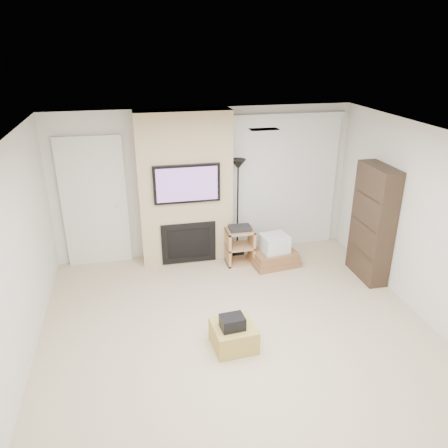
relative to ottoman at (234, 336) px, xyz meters
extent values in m
cube|color=#C9B38F|center=(0.13, -0.07, -0.15)|extent=(5.00, 5.50, 0.00)
cube|color=white|center=(0.13, -0.07, 2.35)|extent=(5.00, 5.50, 0.00)
cube|color=silver|center=(0.13, 2.68, 1.10)|extent=(5.00, 0.00, 2.50)
cube|color=silver|center=(-2.37, -0.07, 1.10)|extent=(0.00, 5.50, 2.50)
cube|color=silver|center=(2.63, -0.07, 1.10)|extent=(0.00, 5.50, 2.50)
cube|color=silver|center=(0.53, 0.73, 2.35)|extent=(0.35, 0.18, 0.01)
cube|color=#AF9445|center=(0.00, 0.00, 0.00)|extent=(0.54, 0.54, 0.30)
cube|color=black|center=(-0.03, -0.04, 0.23)|extent=(0.30, 0.24, 0.16)
cube|color=tan|center=(-0.22, 2.48, 1.10)|extent=(1.50, 0.40, 2.50)
cube|color=black|center=(-0.22, 2.25, 1.25)|extent=(1.05, 0.06, 0.62)
cube|color=#724E92|center=(-0.22, 2.22, 1.25)|extent=(0.96, 0.00, 0.54)
cube|color=black|center=(-0.22, 2.27, 0.22)|extent=(0.90, 0.04, 0.70)
cube|color=black|center=(-0.22, 2.25, 0.22)|extent=(0.70, 0.02, 0.50)
cube|color=silver|center=(-1.67, 2.64, 0.92)|extent=(1.02, 0.08, 2.14)
cube|color=beige|center=(-1.67, 2.65, 0.87)|extent=(0.90, 0.05, 2.05)
cylinder|color=silver|center=(-1.33, 2.60, 0.85)|extent=(0.07, 0.06, 0.07)
cube|color=silver|center=(1.53, 2.62, 2.18)|extent=(1.98, 0.10, 0.08)
cube|color=white|center=(1.53, 2.63, 0.99)|extent=(1.90, 0.03, 2.29)
cylinder|color=black|center=(0.65, 2.43, -0.14)|extent=(0.25, 0.25, 0.03)
cylinder|color=black|center=(0.65, 2.43, 0.66)|extent=(0.03, 0.03, 1.58)
cone|color=black|center=(0.65, 2.43, 1.47)|extent=(0.25, 0.25, 0.16)
cube|color=tan|center=(0.40, 2.11, 0.15)|extent=(0.04, 0.38, 0.60)
cube|color=tan|center=(0.81, 2.11, 0.15)|extent=(0.04, 0.38, 0.60)
cube|color=tan|center=(0.61, 2.11, -0.14)|extent=(0.45, 0.38, 0.03)
cube|color=tan|center=(0.61, 2.11, 0.15)|extent=(0.45, 0.38, 0.03)
cube|color=tan|center=(0.61, 2.11, 0.43)|extent=(0.45, 0.38, 0.03)
cube|color=black|center=(0.61, 2.11, 0.48)|extent=(0.35, 0.25, 0.06)
cube|color=brown|center=(1.16, 1.95, -0.11)|extent=(0.84, 0.68, 0.08)
cube|color=brown|center=(1.16, 1.95, -0.03)|extent=(0.80, 0.64, 0.08)
cube|color=brown|center=(1.16, 1.95, 0.05)|extent=(0.76, 0.60, 0.08)
cube|color=silver|center=(1.16, 1.95, 0.23)|extent=(0.47, 0.43, 0.28)
cube|color=black|center=(2.47, 1.25, 0.75)|extent=(0.30, 0.80, 1.80)
cube|color=black|center=(2.45, 1.25, 0.30)|extent=(0.26, 0.72, 0.02)
cube|color=black|center=(2.45, 1.25, 0.75)|extent=(0.26, 0.72, 0.02)
cube|color=black|center=(2.45, 1.25, 1.20)|extent=(0.26, 0.72, 0.02)
camera|label=1|loc=(-1.04, -4.24, 3.33)|focal=35.00mm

